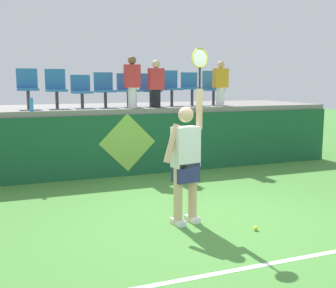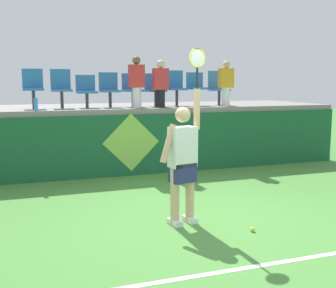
{
  "view_description": "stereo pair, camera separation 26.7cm",
  "coord_description": "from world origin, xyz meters",
  "px_view_note": "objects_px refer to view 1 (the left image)",
  "views": [
    {
      "loc": [
        -2.75,
        -5.32,
        2.05
      ],
      "look_at": [
        -0.18,
        1.23,
        1.0
      ],
      "focal_mm": 44.95,
      "sensor_mm": 36.0,
      "label": 1
    },
    {
      "loc": [
        -2.5,
        -5.41,
        2.05
      ],
      "look_at": [
        -0.18,
        1.23,
        1.0
      ],
      "focal_mm": 44.95,
      "sensor_mm": 36.0,
      "label": 2
    }
  ],
  "objects_px": {
    "tennis_player": "(186,159)",
    "stadium_chair_3": "(104,88)",
    "stadium_chair_7": "(191,86)",
    "stadium_chair_0": "(28,86)",
    "stadium_chair_1": "(56,87)",
    "water_bottle": "(31,104)",
    "stadium_chair_5": "(150,88)",
    "spectator_2": "(132,81)",
    "stadium_chair_6": "(171,86)",
    "spectator_0": "(156,83)",
    "tennis_ball": "(256,228)",
    "spectator_1": "(220,83)",
    "stadium_chair_2": "(81,90)",
    "stadium_chair_8": "(212,86)",
    "stadium_chair_4": "(127,88)"
  },
  "relations": [
    {
      "from": "tennis_ball",
      "to": "stadium_chair_0",
      "type": "relative_size",
      "value": 0.08
    },
    {
      "from": "spectator_1",
      "to": "stadium_chair_5",
      "type": "bearing_deg",
      "value": 165.64
    },
    {
      "from": "tennis_ball",
      "to": "stadium_chair_7",
      "type": "relative_size",
      "value": 0.08
    },
    {
      "from": "stadium_chair_1",
      "to": "spectator_0",
      "type": "height_order",
      "value": "spectator_0"
    },
    {
      "from": "spectator_0",
      "to": "tennis_player",
      "type": "bearing_deg",
      "value": -103.57
    },
    {
      "from": "water_bottle",
      "to": "stadium_chair_0",
      "type": "height_order",
      "value": "stadium_chair_0"
    },
    {
      "from": "stadium_chair_3",
      "to": "stadium_chair_0",
      "type": "bearing_deg",
      "value": 179.96
    },
    {
      "from": "stadium_chair_3",
      "to": "spectator_2",
      "type": "distance_m",
      "value": 0.7
    },
    {
      "from": "water_bottle",
      "to": "stadium_chair_5",
      "type": "bearing_deg",
      "value": 13.78
    },
    {
      "from": "water_bottle",
      "to": "stadium_chair_4",
      "type": "height_order",
      "value": "stadium_chair_4"
    },
    {
      "from": "tennis_ball",
      "to": "stadium_chair_2",
      "type": "relative_size",
      "value": 0.09
    },
    {
      "from": "stadium_chair_5",
      "to": "stadium_chair_7",
      "type": "height_order",
      "value": "stadium_chair_7"
    },
    {
      "from": "stadium_chair_1",
      "to": "stadium_chair_0",
      "type": "bearing_deg",
      "value": -179.74
    },
    {
      "from": "tennis_player",
      "to": "stadium_chair_7",
      "type": "xyz_separation_m",
      "value": [
        1.98,
        4.18,
        0.98
      ]
    },
    {
      "from": "stadium_chair_0",
      "to": "stadium_chair_4",
      "type": "distance_m",
      "value": 2.22
    },
    {
      "from": "stadium_chair_1",
      "to": "stadium_chair_5",
      "type": "distance_m",
      "value": 2.18
    },
    {
      "from": "tennis_ball",
      "to": "stadium_chair_5",
      "type": "xyz_separation_m",
      "value": [
        0.12,
        4.83,
        1.86
      ]
    },
    {
      "from": "water_bottle",
      "to": "stadium_chair_2",
      "type": "distance_m",
      "value": 1.34
    },
    {
      "from": "tennis_player",
      "to": "spectator_2",
      "type": "xyz_separation_m",
      "value": [
        0.34,
        3.78,
        1.11
      ]
    },
    {
      "from": "stadium_chair_0",
      "to": "stadium_chair_6",
      "type": "relative_size",
      "value": 1.01
    },
    {
      "from": "stadium_chair_8",
      "to": "spectator_0",
      "type": "distance_m",
      "value": 1.74
    },
    {
      "from": "stadium_chair_0",
      "to": "stadium_chair_6",
      "type": "xyz_separation_m",
      "value": [
        3.32,
        0.0,
        -0.01
      ]
    },
    {
      "from": "tennis_ball",
      "to": "spectator_0",
      "type": "xyz_separation_m",
      "value": [
        0.12,
        4.38,
        1.98
      ]
    },
    {
      "from": "stadium_chair_8",
      "to": "spectator_1",
      "type": "height_order",
      "value": "spectator_1"
    },
    {
      "from": "stadium_chair_0",
      "to": "stadium_chair_1",
      "type": "xyz_separation_m",
      "value": [
        0.6,
        0.0,
        -0.01
      ]
    },
    {
      "from": "stadium_chair_5",
      "to": "stadium_chair_8",
      "type": "xyz_separation_m",
      "value": [
        1.67,
        0.01,
        0.03
      ]
    },
    {
      "from": "stadium_chair_0",
      "to": "spectator_1",
      "type": "distance_m",
      "value": 4.48
    },
    {
      "from": "stadium_chair_1",
      "to": "spectator_1",
      "type": "distance_m",
      "value": 3.88
    },
    {
      "from": "tennis_player",
      "to": "spectator_1",
      "type": "xyz_separation_m",
      "value": [
        2.58,
        3.76,
        1.07
      ]
    },
    {
      "from": "tennis_ball",
      "to": "spectator_2",
      "type": "bearing_deg",
      "value": 95.67
    },
    {
      "from": "tennis_ball",
      "to": "stadium_chair_4",
      "type": "distance_m",
      "value": 5.19
    },
    {
      "from": "stadium_chair_2",
      "to": "stadium_chair_4",
      "type": "xyz_separation_m",
      "value": [
        1.07,
        0.0,
        0.03
      ]
    },
    {
      "from": "tennis_ball",
      "to": "spectator_1",
      "type": "relative_size",
      "value": 0.06
    },
    {
      "from": "tennis_player",
      "to": "stadium_chair_3",
      "type": "height_order",
      "value": "tennis_player"
    },
    {
      "from": "spectator_0",
      "to": "stadium_chair_1",
      "type": "bearing_deg",
      "value": 168.35
    },
    {
      "from": "stadium_chair_7",
      "to": "spectator_1",
      "type": "xyz_separation_m",
      "value": [
        0.59,
        -0.43,
        0.09
      ]
    },
    {
      "from": "stadium_chair_5",
      "to": "spectator_2",
      "type": "bearing_deg",
      "value": -143.87
    },
    {
      "from": "stadium_chair_6",
      "to": "spectator_0",
      "type": "relative_size",
      "value": 0.8
    },
    {
      "from": "stadium_chair_3",
      "to": "spectator_2",
      "type": "relative_size",
      "value": 0.69
    },
    {
      "from": "stadium_chair_0",
      "to": "stadium_chair_7",
      "type": "height_order",
      "value": "stadium_chair_0"
    },
    {
      "from": "tennis_player",
      "to": "stadium_chair_8",
      "type": "height_order",
      "value": "tennis_player"
    },
    {
      "from": "water_bottle",
      "to": "spectator_0",
      "type": "height_order",
      "value": "spectator_0"
    },
    {
      "from": "water_bottle",
      "to": "spectator_2",
      "type": "height_order",
      "value": "spectator_2"
    },
    {
      "from": "water_bottle",
      "to": "stadium_chair_2",
      "type": "height_order",
      "value": "stadium_chair_2"
    },
    {
      "from": "stadium_chair_1",
      "to": "stadium_chair_6",
      "type": "distance_m",
      "value": 2.72
    },
    {
      "from": "stadium_chair_5",
      "to": "tennis_ball",
      "type": "bearing_deg",
      "value": -91.42
    },
    {
      "from": "stadium_chair_6",
      "to": "spectator_2",
      "type": "height_order",
      "value": "spectator_2"
    },
    {
      "from": "stadium_chair_3",
      "to": "stadium_chair_6",
      "type": "xyz_separation_m",
      "value": [
        1.64,
        0.0,
        0.04
      ]
    },
    {
      "from": "stadium_chair_1",
      "to": "stadium_chair_3",
      "type": "height_order",
      "value": "stadium_chair_1"
    },
    {
      "from": "stadium_chair_0",
      "to": "stadium_chair_7",
      "type": "xyz_separation_m",
      "value": [
        3.86,
        -0.01,
        -0.02
      ]
    }
  ]
}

